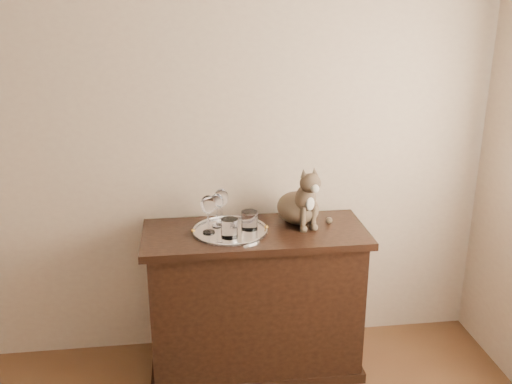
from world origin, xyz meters
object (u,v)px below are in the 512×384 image
cat (298,193)px  wine_glass_b (221,207)px  wine_glass_c (208,214)px  sideboard (255,301)px  wine_glass_a (217,210)px  tumbler_c (249,220)px  tumbler_b (229,228)px  tray (230,231)px

cat → wine_glass_b: bearing=162.8°
wine_glass_b → wine_glass_c: size_ratio=0.98×
wine_glass_c → sideboard: bearing=2.3°
sideboard → wine_glass_a: size_ratio=6.48×
sideboard → wine_glass_a: (-0.20, 0.07, 0.53)m
wine_glass_c → tumbler_c: size_ratio=2.07×
wine_glass_c → tumbler_b: size_ratio=2.07×
cat → tray: bearing=177.4°
tray → wine_glass_b: size_ratio=1.98×
tray → cat: size_ratio=1.16×
tumbler_b → tumbler_c: (0.12, 0.09, -0.00)m
tray → wine_glass_b: (-0.04, 0.10, 0.11)m
tumbler_c → tray: bearing=-173.7°
wine_glass_a → cat: bearing=2.1°
sideboard → cat: bearing=19.8°
tumbler_b → tumbler_c: same height
wine_glass_b → tumbler_c: size_ratio=2.03×
wine_glass_c → cat: 0.51m
tumbler_c → tumbler_b: bearing=-140.6°
wine_glass_a → wine_glass_c: 0.10m
wine_glass_a → wine_glass_c: wine_glass_c is taller
tray → tumbler_b: (-0.01, -0.08, 0.05)m
sideboard → tumbler_c: 0.48m
tumbler_b → sideboard: bearing=30.4°
tray → wine_glass_c: wine_glass_c is taller
tumbler_b → cat: cat is taller
tumbler_b → cat: size_ratio=0.29×
wine_glass_c → cat: (0.50, 0.10, 0.06)m
sideboard → tumbler_b: 0.51m
tray → tumbler_c: tumbler_c is taller
wine_glass_b → cat: 0.42m
tray → wine_glass_a: wine_glass_a is taller
tray → tumbler_c: 0.12m
sideboard → tray: (-0.13, -0.00, 0.43)m
wine_glass_b → wine_glass_c: wine_glass_c is taller
wine_glass_a → tumbler_c: (0.17, -0.06, -0.04)m
tumbler_c → wine_glass_b: bearing=148.0°
tray → tumbler_b: 0.10m
tray → wine_glass_a: (-0.06, 0.08, 0.10)m
sideboard → tumbler_b: size_ratio=12.02×
tray → cat: (0.38, 0.09, 0.17)m
tray → wine_glass_c: (-0.11, -0.01, 0.11)m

